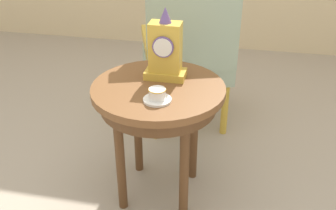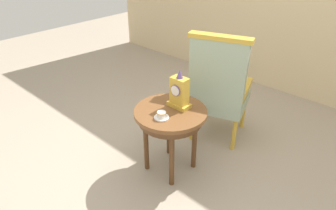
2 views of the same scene
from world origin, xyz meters
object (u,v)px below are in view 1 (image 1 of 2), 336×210
Objects in this scene: side_table at (158,102)px; armchair at (189,41)px; teacup_left at (157,96)px; mantel_clock at (165,51)px.

armchair reaches higher than side_table.
teacup_left is 0.11× the size of armchair.
armchair is (0.04, 0.66, 0.06)m from side_table.
armchair is (0.01, 0.80, -0.05)m from teacup_left.
mantel_clock is (0.01, 0.09, 0.22)m from side_table.
mantel_clock is at bearing 81.60° from side_table.
teacup_left is 0.80m from armchair.
teacup_left is 0.26m from mantel_clock.
side_table is at bearing -98.40° from mantel_clock.
side_table is 0.67m from armchair.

